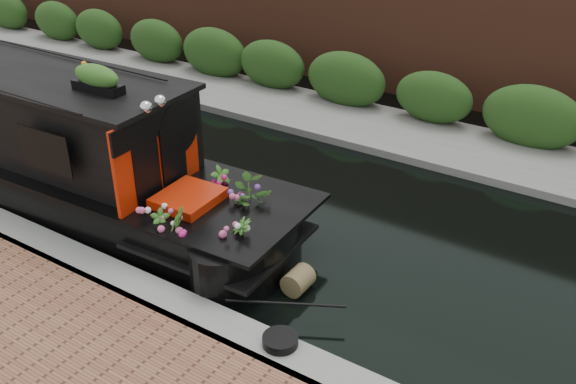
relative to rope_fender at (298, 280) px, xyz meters
The scene contains 7 objects.
ground 3.44m from the rope_fender, 147.17° to the left, with size 80.00×80.00×0.00m, color black.
near_bank_coping 3.23m from the rope_fender, 153.47° to the right, with size 40.00×0.60×0.50m, color gray.
far_bank_path 6.71m from the rope_fender, 115.44° to the left, with size 40.00×2.40×0.34m, color slate.
far_hedge 7.54m from the rope_fender, 112.50° to the left, with size 40.00×1.10×2.80m, color #214216.
far_brick_wall 9.51m from the rope_fender, 107.65° to the left, with size 40.00×1.00×8.00m, color #5B2F1E.
rope_fender is the anchor object (origin of this frame).
coiled_mooring_rope 1.47m from the rope_fender, 66.76° to the right, with size 0.47×0.47×0.12m, color black.
Camera 1 is at (6.96, -8.40, 5.92)m, focal length 40.00 mm.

